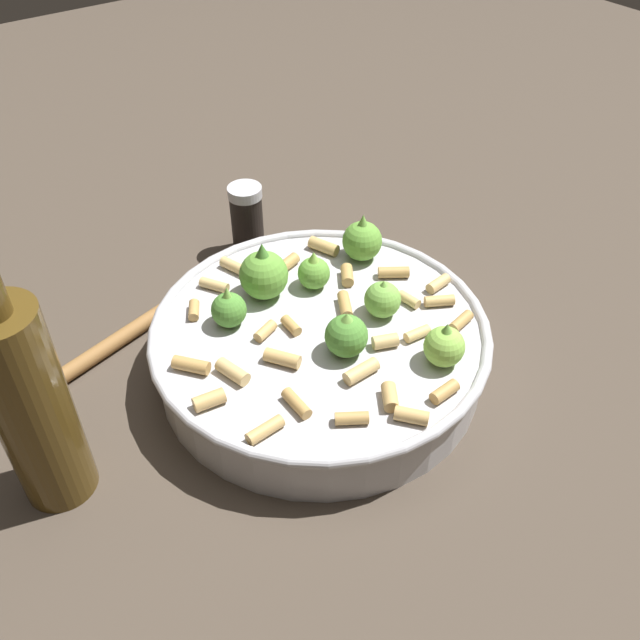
% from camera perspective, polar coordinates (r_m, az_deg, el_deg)
% --- Properties ---
extents(ground_plane, '(2.40, 2.40, 0.00)m').
position_cam_1_polar(ground_plane, '(0.68, 0.00, -4.01)').
color(ground_plane, '#42382D').
extents(cooking_pan, '(0.32, 0.32, 0.11)m').
position_cam_1_polar(cooking_pan, '(0.66, 0.04, -1.77)').
color(cooking_pan, '#B7B7BC').
rests_on(cooking_pan, ground).
extents(pepper_shaker, '(0.04, 0.04, 0.08)m').
position_cam_1_polar(pepper_shaker, '(0.81, -6.07, 8.32)').
color(pepper_shaker, black).
rests_on(pepper_shaker, ground).
extents(olive_oil_bottle, '(0.06, 0.06, 0.24)m').
position_cam_1_polar(olive_oil_bottle, '(0.56, -22.89, -6.35)').
color(olive_oil_bottle, '#4C3814').
rests_on(olive_oil_bottle, ground).
extents(wooden_spoon, '(0.25, 0.09, 0.02)m').
position_cam_1_polar(wooden_spoon, '(0.72, -17.80, -2.59)').
color(wooden_spoon, olive).
rests_on(wooden_spoon, ground).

